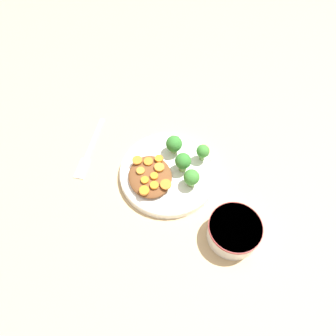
% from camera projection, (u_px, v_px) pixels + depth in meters
% --- Properties ---
extents(ground_plane, '(4.00, 4.00, 0.00)m').
position_uv_depth(ground_plane, '(168.00, 175.00, 0.80)').
color(ground_plane, tan).
extents(plate, '(0.23, 0.23, 0.02)m').
position_uv_depth(plate, '(168.00, 173.00, 0.79)').
color(plate, white).
rests_on(plate, ground_plane).
extents(dip_bowl, '(0.11, 0.11, 0.05)m').
position_uv_depth(dip_bowl, '(234.00, 231.00, 0.69)').
color(dip_bowl, silver).
rests_on(dip_bowl, ground_plane).
extents(stew_mound, '(0.12, 0.10, 0.02)m').
position_uv_depth(stew_mound, '(150.00, 176.00, 0.77)').
color(stew_mound, brown).
rests_on(stew_mound, plate).
extents(broccoli_floret_0, '(0.04, 0.04, 0.05)m').
position_uv_depth(broccoli_floret_0, '(174.00, 144.00, 0.79)').
color(broccoli_floret_0, '#759E51').
rests_on(broccoli_floret_0, plate).
extents(broccoli_floret_1, '(0.04, 0.04, 0.05)m').
position_uv_depth(broccoli_floret_1, '(192.00, 178.00, 0.74)').
color(broccoli_floret_1, '#759E51').
rests_on(broccoli_floret_1, plate).
extents(broccoli_floret_2, '(0.04, 0.04, 0.05)m').
position_uv_depth(broccoli_floret_2, '(183.00, 161.00, 0.76)').
color(broccoli_floret_2, '#759E51').
rests_on(broccoli_floret_2, plate).
extents(broccoli_floret_3, '(0.03, 0.03, 0.05)m').
position_uv_depth(broccoli_floret_3, '(203.00, 152.00, 0.78)').
color(broccoli_floret_3, '#759E51').
rests_on(broccoli_floret_3, plate).
extents(carrot_slice_0, '(0.02, 0.02, 0.01)m').
position_uv_depth(carrot_slice_0, '(159.00, 167.00, 0.76)').
color(carrot_slice_0, orange).
rests_on(carrot_slice_0, stew_mound).
extents(carrot_slice_1, '(0.02, 0.02, 0.00)m').
position_uv_depth(carrot_slice_1, '(154.00, 185.00, 0.74)').
color(carrot_slice_1, orange).
rests_on(carrot_slice_1, stew_mound).
extents(carrot_slice_2, '(0.02, 0.02, 0.00)m').
position_uv_depth(carrot_slice_2, '(141.00, 172.00, 0.76)').
color(carrot_slice_2, orange).
rests_on(carrot_slice_2, stew_mound).
extents(carrot_slice_3, '(0.03, 0.03, 0.00)m').
position_uv_depth(carrot_slice_3, '(166.00, 184.00, 0.74)').
color(carrot_slice_3, orange).
rests_on(carrot_slice_3, stew_mound).
extents(carrot_slice_4, '(0.02, 0.02, 0.01)m').
position_uv_depth(carrot_slice_4, '(159.00, 159.00, 0.78)').
color(carrot_slice_4, orange).
rests_on(carrot_slice_4, stew_mound).
extents(carrot_slice_5, '(0.02, 0.02, 0.00)m').
position_uv_depth(carrot_slice_5, '(137.00, 160.00, 0.78)').
color(carrot_slice_5, orange).
rests_on(carrot_slice_5, stew_mound).
extents(carrot_slice_6, '(0.02, 0.02, 0.01)m').
position_uv_depth(carrot_slice_6, '(144.00, 190.00, 0.73)').
color(carrot_slice_6, orange).
rests_on(carrot_slice_6, stew_mound).
extents(carrot_slice_7, '(0.02, 0.02, 0.01)m').
position_uv_depth(carrot_slice_7, '(154.00, 176.00, 0.75)').
color(carrot_slice_7, orange).
rests_on(carrot_slice_7, stew_mound).
extents(carrot_slice_8, '(0.02, 0.02, 0.00)m').
position_uv_depth(carrot_slice_8, '(145.00, 180.00, 0.75)').
color(carrot_slice_8, orange).
rests_on(carrot_slice_8, stew_mound).
extents(carrot_slice_9, '(0.02, 0.02, 0.00)m').
position_uv_depth(carrot_slice_9, '(148.00, 161.00, 0.77)').
color(carrot_slice_9, orange).
rests_on(carrot_slice_9, stew_mound).
extents(fork, '(0.18, 0.09, 0.01)m').
position_uv_depth(fork, '(88.00, 153.00, 0.83)').
color(fork, silver).
rests_on(fork, ground_plane).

